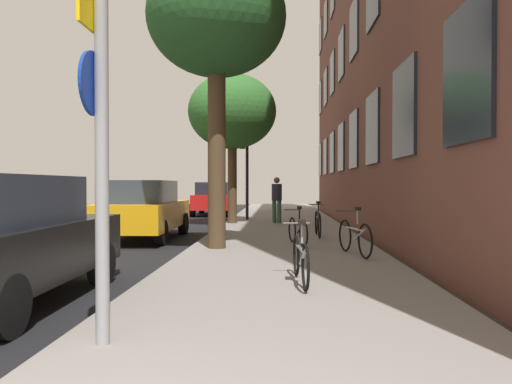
# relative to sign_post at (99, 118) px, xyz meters

# --- Properties ---
(ground_plane) EXTENTS (41.80, 41.80, 0.00)m
(ground_plane) POSITION_rel_sign_post_xyz_m (-1.83, 12.10, -2.10)
(ground_plane) COLOR #332D28
(road_asphalt) EXTENTS (7.00, 38.00, 0.01)m
(road_asphalt) POSITION_rel_sign_post_xyz_m (-3.93, 12.10, -2.09)
(road_asphalt) COLOR black
(road_asphalt) RESTS_ON ground
(sidewalk) EXTENTS (4.20, 38.00, 0.12)m
(sidewalk) POSITION_rel_sign_post_xyz_m (1.67, 12.10, -2.04)
(sidewalk) COLOR gray
(sidewalk) RESTS_ON ground
(sign_post) EXTENTS (0.16, 0.60, 3.38)m
(sign_post) POSITION_rel_sign_post_xyz_m (0.00, 0.00, 0.00)
(sign_post) COLOR gray
(sign_post) RESTS_ON sidewalk
(traffic_light) EXTENTS (0.43, 0.24, 3.69)m
(traffic_light) POSITION_rel_sign_post_xyz_m (0.20, 15.20, 0.55)
(traffic_light) COLOR black
(traffic_light) RESTS_ON sidewalk
(tree_near) EXTENTS (3.05, 3.05, 6.37)m
(tree_near) POSITION_rel_sign_post_xyz_m (0.20, 6.44, 3.02)
(tree_near) COLOR #4C3823
(tree_near) RESTS_ON sidewalk
(tree_far) EXTENTS (3.20, 3.20, 5.42)m
(tree_far) POSITION_rel_sign_post_xyz_m (-0.12, 13.38, 2.05)
(tree_far) COLOR #4C3823
(tree_far) RESTS_ON sidewalk
(bicycle_0) EXTENTS (0.42, 1.71, 0.91)m
(bicycle_0) POSITION_rel_sign_post_xyz_m (1.88, 2.72, -1.62)
(bicycle_0) COLOR black
(bicycle_0) RESTS_ON sidewalk
(bicycle_1) EXTENTS (0.54, 1.69, 0.96)m
(bicycle_1) POSITION_rel_sign_post_xyz_m (3.07, 5.50, -1.61)
(bicycle_1) COLOR black
(bicycle_1) RESTS_ON sidewalk
(bicycle_2) EXTENTS (0.52, 1.56, 0.90)m
(bicycle_2) POSITION_rel_sign_post_xyz_m (2.01, 7.09, -1.63)
(bicycle_2) COLOR black
(bicycle_2) RESTS_ON sidewalk
(bicycle_3) EXTENTS (0.42, 1.72, 0.95)m
(bicycle_3) POSITION_rel_sign_post_xyz_m (2.62, 8.92, -1.61)
(bicycle_3) COLOR black
(bicycle_3) RESTS_ON sidewalk
(pedestrian_0) EXTENTS (0.52, 0.52, 1.67)m
(pedestrian_0) POSITION_rel_sign_post_xyz_m (1.50, 13.55, -1.03)
(pedestrian_0) COLOR #33594C
(pedestrian_0) RESTS_ON sidewalk
(car_1) EXTENTS (1.96, 4.41, 1.62)m
(car_1) POSITION_rel_sign_post_xyz_m (-2.19, 9.00, -1.26)
(car_1) COLOR orange
(car_1) RESTS_ON road_asphalt
(car_2) EXTENTS (2.04, 4.33, 1.62)m
(car_2) POSITION_rel_sign_post_xyz_m (-1.65, 19.74, -1.26)
(car_2) COLOR red
(car_2) RESTS_ON road_asphalt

